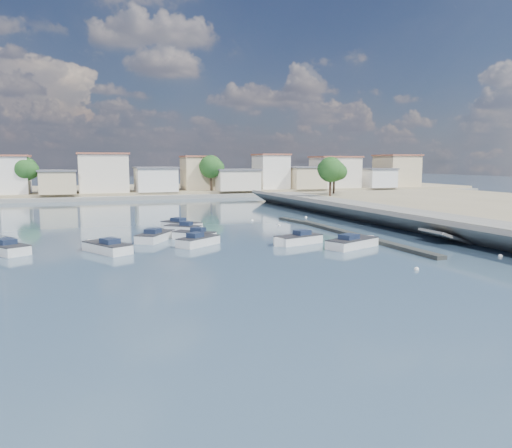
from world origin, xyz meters
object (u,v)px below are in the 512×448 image
Objects in this scene: motorboat_a at (105,248)px; motorboat_f at (181,229)px; motorboat_d at (296,240)px; motorboat_b at (200,241)px; motorboat_e at (157,236)px; sailboat at (0,248)px; motorboat_c at (192,236)px; motorboat_g at (183,226)px; motorboat_h at (354,243)px.

motorboat_a and motorboat_f have the same top height.
motorboat_a and motorboat_d have the same top height.
motorboat_e is (-3.43, 4.41, 0.00)m from motorboat_b.
sailboat is at bearing 161.46° from motorboat_a.
motorboat_b is 1.09× the size of motorboat_c.
motorboat_c is at bearing -94.91° from motorboat_g.
motorboat_e is at bearing 127.85° from motorboat_b.
motorboat_b is at bearing -90.01° from motorboat_f.
motorboat_c is (0.06, 3.57, 0.00)m from motorboat_b.
sailboat reaches higher than motorboat_e.
sailboat is at bearing 172.64° from motorboat_b.
motorboat_f is at bearing 131.79° from motorboat_h.
motorboat_g is at bearing 119.47° from motorboat_d.
sailboat reaches higher than motorboat_f.
motorboat_g is 0.90× the size of motorboat_h.
motorboat_a and motorboat_g have the same top height.
motorboat_a is 1.36× the size of motorboat_f.
motorboat_h is (12.44, -17.76, -0.00)m from motorboat_g.
motorboat_a is 7.29m from motorboat_e.
motorboat_c is at bearing -13.57° from motorboat_e.
motorboat_f is (-0.06, 5.33, -0.00)m from motorboat_c.
sailboat is (-18.08, -9.65, 0.03)m from motorboat_g.
motorboat_d is 1.31× the size of motorboat_f.
motorboat_a is 0.92× the size of motorboat_h.
motorboat_d is at bearing -52.01° from motorboat_f.
motorboat_a is 8.68m from motorboat_b.
motorboat_c is at bearing 89.04° from motorboat_b.
motorboat_c is at bearing 4.40° from sailboat.
motorboat_b is 0.52× the size of sailboat.
motorboat_h is (21.87, -5.21, -0.00)m from motorboat_a.
motorboat_d is 16.48m from motorboat_g.
motorboat_a is at bearing -126.92° from motorboat_g.
motorboat_b is 17.45m from sailboat.
sailboat reaches higher than motorboat_g.
sailboat is (-30.52, 8.12, 0.03)m from motorboat_h.
motorboat_e and motorboat_g have the same top height.
motorboat_a is 9.12m from sailboat.
motorboat_f is 0.76× the size of motorboat_g.
motorboat_g is at bearing 28.09° from sailboat.
motorboat_c is at bearing 144.31° from motorboat_h.
sailboat is (-17.36, -1.34, 0.03)m from motorboat_c.
motorboat_h is (4.33, -3.41, 0.00)m from motorboat_d.
motorboat_b is 3.57m from motorboat_c.
motorboat_d is 0.59× the size of sailboat.
motorboat_h is at bearing -23.99° from motorboat_b.
motorboat_c and motorboat_f have the same top height.
motorboat_g is (9.43, 12.55, 0.00)m from motorboat_a.
motorboat_g is 21.69m from motorboat_h.
motorboat_c is 0.80× the size of motorboat_d.
motorboat_g and motorboat_h have the same top height.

